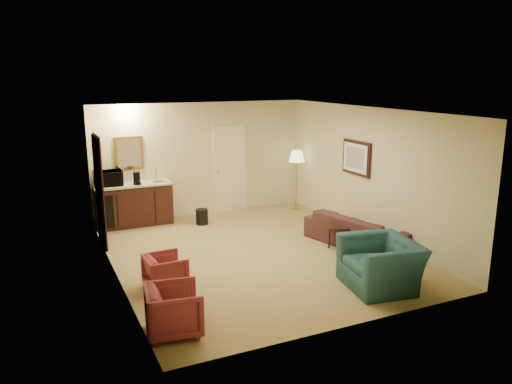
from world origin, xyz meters
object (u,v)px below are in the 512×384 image
Objects in this scene: microwave at (108,177)px; rose_chair_far at (174,308)px; rose_chair_near at (165,270)px; sofa at (356,225)px; waste_bin at (202,217)px; wetbar_cabinet at (134,204)px; coffee_table at (344,236)px; teal_armchair at (381,256)px; floor_lamp at (296,180)px; coffee_maker at (137,178)px.

rose_chair_far is at bearing -89.95° from microwave.
sofa is at bearing -85.41° from rose_chair_near.
sofa is 3.41m from waste_bin.
coffee_table is at bearing -43.33° from wetbar_cabinet.
rose_chair_far is 2.07× the size of waste_bin.
teal_armchair is at bearing -71.62° from waste_bin.
wetbar_cabinet is 3.87m from floor_lamp.
rose_chair_far is (-0.25, -1.37, 0.04)m from rose_chair_near.
waste_bin is at bearing -174.33° from floor_lamp.
coffee_maker is at bearing -7.28° from rose_chair_near.
coffee_maker is at bearing 160.73° from waste_bin.
waste_bin is (-1.98, 2.57, -0.06)m from coffee_table.
sofa is 2.58× the size of coffee_table.
waste_bin is at bearing 127.57° from coffee_table.
rose_chair_far is at bearing -154.77° from coffee_table.
microwave is (0.00, 4.98, 0.77)m from rose_chair_far.
microwave is (-0.50, 0.04, 0.65)m from wetbar_cabinet.
teal_armchair is 0.79× the size of floor_lamp.
floor_lamp is at bearing -19.50° from sofa.
rose_chair_near is 5.25m from floor_lamp.
sofa is 4.68m from coffee_maker.
sofa is 2.83m from floor_lamp.
coffee_maker is (0.07, -0.12, 0.60)m from wetbar_cabinet.
wetbar_cabinet is 0.61m from coffee_maker.
rose_chair_near is 1.80× the size of waste_bin.
microwave reaches higher than waste_bin.
rose_chair_far is at bearing -95.78° from wetbar_cabinet.
rose_chair_near is (-0.25, -3.57, -0.16)m from wetbar_cabinet.
wetbar_cabinet is 4.97m from rose_chair_far.
teal_armchair is 2.01× the size of microwave.
teal_armchair reaches higher than rose_chair_far.
rose_chair_far is 5.04m from microwave.
sofa is at bearing -48.65° from waste_bin.
coffee_maker is at bearing 137.20° from coffee_table.
rose_chair_near is 0.76× the size of coffee_table.
floor_lamp is 2.53× the size of microwave.
sofa is at bearing -37.59° from microwave.
sofa is at bearing -95.09° from floor_lamp.
teal_armchair is at bearing -107.30° from coffee_table.
microwave is at bearing 175.31° from floor_lamp.
wetbar_cabinet is at bearing -140.86° from teal_armchair.
floor_lamp is at bearing -53.61° from rose_chair_near.
sofa is (3.60, -3.13, -0.06)m from wetbar_cabinet.
coffee_table reaches higher than waste_bin.
rose_chair_near is at bearing -118.05° from waste_bin.
coffee_table is (0.54, 1.74, -0.27)m from teal_armchair.
coffee_maker is (-3.53, 3.01, 0.66)m from sofa.
coffee_table is 2.86× the size of coffee_maker.
coffee_maker reaches higher than coffee_table.
microwave is (-4.10, 3.16, 0.71)m from sofa.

